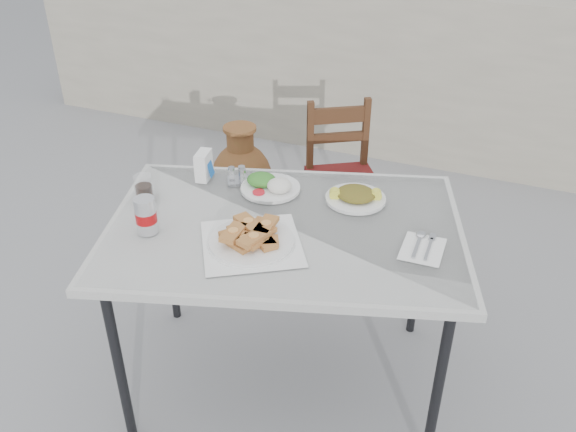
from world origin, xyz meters
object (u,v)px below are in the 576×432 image
at_px(chair, 341,176).
at_px(terracotta_urn, 242,180).
at_px(pide_plate, 251,236).
at_px(cola_glass, 144,189).
at_px(salad_chopped_plate, 356,196).
at_px(salad_rice_plate, 270,185).
at_px(condiment_caddy, 239,177).
at_px(cafe_table, 285,237).
at_px(napkin_holder, 204,165).
at_px(soda_can, 146,215).

relative_size(chair, terracotta_urn, 1.30).
relative_size(pide_plate, cola_glass, 4.55).
distance_m(salad_chopped_plate, chair, 1.00).
xyz_separation_m(salad_rice_plate, chair, (0.04, 0.91, -0.40)).
bearing_deg(pide_plate, condiment_caddy, 121.51).
xyz_separation_m(cafe_table, salad_rice_plate, (-0.16, 0.23, 0.08)).
bearing_deg(salad_rice_plate, terracotta_urn, 123.49).
xyz_separation_m(pide_plate, napkin_holder, (-0.40, 0.38, 0.03)).
xyz_separation_m(chair, terracotta_urn, (-0.61, -0.03, -0.13)).
xyz_separation_m(cafe_table, soda_can, (-0.45, -0.24, 0.13)).
height_order(salad_rice_plate, soda_can, soda_can).
height_order(napkin_holder, chair, napkin_holder).
distance_m(cafe_table, cola_glass, 0.61).
bearing_deg(cola_glass, soda_can, -53.79).
xyz_separation_m(salad_rice_plate, salad_chopped_plate, (0.36, 0.05, -0.00)).
xyz_separation_m(cafe_table, terracotta_urn, (-0.74, 1.10, -0.46)).
distance_m(salad_rice_plate, cola_glass, 0.51).
bearing_deg(cafe_table, soda_can, -151.95).
height_order(cafe_table, soda_can, soda_can).
bearing_deg(terracotta_urn, pide_plate, -61.78).
height_order(pide_plate, salad_chopped_plate, pide_plate).
height_order(soda_can, napkin_holder, soda_can).
bearing_deg(terracotta_urn, condiment_caddy, -63.37).
bearing_deg(chair, salad_chopped_plate, -101.00).
xyz_separation_m(salad_rice_plate, cola_glass, (-0.43, -0.27, 0.02)).
bearing_deg(pide_plate, cafe_table, 70.51).
bearing_deg(cafe_table, salad_chopped_plate, 54.67).
bearing_deg(cafe_table, cola_glass, -176.02).
distance_m(pide_plate, soda_can, 0.40).
height_order(cafe_table, terracotta_urn, cafe_table).
distance_m(soda_can, terracotta_urn, 1.49).
bearing_deg(cola_glass, pide_plate, -13.15).
relative_size(pide_plate, terracotta_urn, 0.74).
distance_m(cafe_table, pide_plate, 0.20).
bearing_deg(chair, cola_glass, -143.26).
xyz_separation_m(condiment_caddy, chair, (0.18, 0.90, -0.41)).
height_order(napkin_holder, condiment_caddy, napkin_holder).
distance_m(soda_can, cola_glass, 0.25).
xyz_separation_m(pide_plate, cola_glass, (-0.54, 0.13, 0.01)).
xyz_separation_m(napkin_holder, terracotta_urn, (-0.28, 0.89, -0.58)).
xyz_separation_m(salad_rice_plate, napkin_holder, (-0.30, -0.02, 0.04)).
bearing_deg(chair, napkin_holder, -141.36).
relative_size(salad_rice_plate, salad_chopped_plate, 1.02).
xyz_separation_m(salad_rice_plate, soda_can, (-0.29, -0.46, 0.05)).
bearing_deg(cola_glass, terracotta_urn, 97.19).
bearing_deg(cafe_table, condiment_caddy, 142.54).
xyz_separation_m(pide_plate, salad_chopped_plate, (0.25, 0.44, -0.01)).
xyz_separation_m(cola_glass, chair, (0.47, 1.18, -0.43)).
bearing_deg(salad_chopped_plate, condiment_caddy, -175.00).
bearing_deg(soda_can, condiment_caddy, 72.83).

